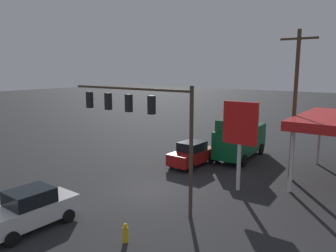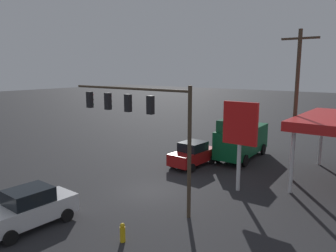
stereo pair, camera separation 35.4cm
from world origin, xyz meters
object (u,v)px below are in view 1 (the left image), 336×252
traffic_signal_assembly (139,113)px  sedan_far (192,154)px  price_sign (240,127)px  fire_hydrant (125,233)px  sedan_waiting (31,209)px  utility_pole (295,102)px  delivery_truck (240,139)px

traffic_signal_assembly → sedan_far: (1.34, -7.80, -4.23)m
price_sign → fire_hydrant: (1.34, 8.88, -3.59)m
price_sign → sedan_waiting: (5.94, 10.57, -3.08)m
fire_hydrant → price_sign: bearing=-98.6°
utility_pole → sedan_waiting: bearing=61.6°
utility_pole → sedan_far: bearing=11.0°
utility_pole → sedan_waiting: 17.32m
utility_pole → price_sign: size_ratio=1.80×
price_sign → delivery_truck: bearing=-66.5°
sedan_far → traffic_signal_assembly: bearing=11.9°
price_sign → delivery_truck: size_ratio=0.81×
sedan_waiting → fire_hydrant: 4.93m
traffic_signal_assembly → delivery_truck: (-0.81, -11.99, -3.48)m
delivery_truck → traffic_signal_assembly: bearing=-7.3°
utility_pole → fire_hydrant: size_ratio=11.51×
sedan_far → price_sign: bearing=64.2°
fire_hydrant → traffic_signal_assembly: bearing=-57.0°
traffic_signal_assembly → sedan_far: bearing=-80.3°
traffic_signal_assembly → utility_pole: (-5.87, -9.20, 0.17)m
delivery_truck → sedan_waiting: delivery_truck is taller
price_sign → fire_hydrant: bearing=81.4°
price_sign → utility_pole: bearing=-116.0°
utility_pole → price_sign: utility_pole is taller
fire_hydrant → delivery_truck: bearing=-83.9°
price_sign → sedan_far: bearing=-28.1°
price_sign → traffic_signal_assembly: bearing=52.7°
fire_hydrant → sedan_far: bearing=-71.8°
sedan_far → fire_hydrant: size_ratio=5.08×
traffic_signal_assembly → price_sign: traffic_signal_assembly is taller
traffic_signal_assembly → sedan_waiting: traffic_signal_assembly is taller
sedan_waiting → sedan_far: bearing=178.4°
traffic_signal_assembly → price_sign: (-3.84, -5.04, -1.15)m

